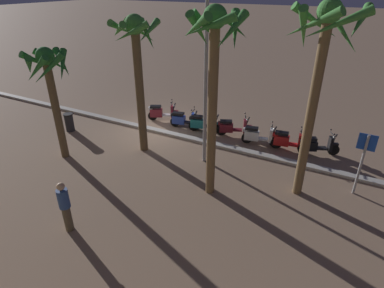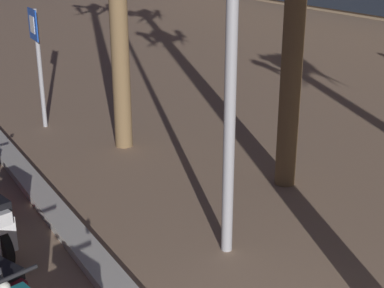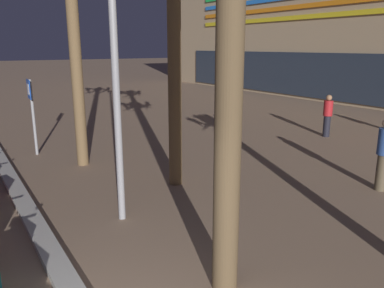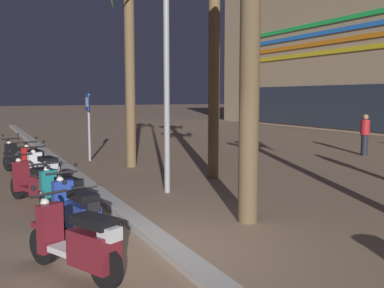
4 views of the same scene
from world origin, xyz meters
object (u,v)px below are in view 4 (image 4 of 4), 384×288
Objects in this scene: scooter_maroon_lead_nearest at (79,243)px; scooter_maroon_mid_centre at (36,184)px; palm_tree_by_mall_entrance at (214,1)px; scooter_red_mid_front at (33,164)px; scooter_black_gap_after_mid at (22,159)px; crossing_sign at (88,119)px; scooter_white_second_in_line at (44,172)px; scooter_teal_last_in_row at (62,197)px; palm_tree_mid_walkway at (130,11)px; street_lamp at (166,9)px; pedestrian_window_shopping at (365,134)px; scooter_blue_far_back at (76,212)px.

scooter_maroon_mid_centre is at bearing -179.99° from scooter_maroon_lead_nearest.
scooter_red_mid_front is at bearing -110.12° from palm_tree_by_mall_entrance.
scooter_black_gap_after_mid is 0.72× the size of crossing_sign.
scooter_black_gap_after_mid is at bearing -174.24° from scooter_white_second_in_line.
scooter_white_second_in_line is 0.75× the size of crossing_sign.
crossing_sign is (-3.03, 2.24, 1.04)m from scooter_red_mid_front.
palm_tree_by_mall_entrance reaches higher than scooter_teal_last_in_row.
palm_tree_mid_walkway is at bearing 110.02° from scooter_red_mid_front.
street_lamp is at bearing 59.46° from scooter_white_second_in_line.
street_lamp reaches higher than scooter_maroon_lead_nearest.
pedestrian_window_shopping is (3.31, 9.98, -0.66)m from crossing_sign.
scooter_blue_far_back is 13.27m from pedestrian_window_shopping.
palm_tree_mid_walkway is 3.24m from palm_tree_by_mall_entrance.
scooter_teal_last_in_row is 0.75× the size of crossing_sign.
palm_tree_by_mall_entrance is (2.89, 1.46, -0.10)m from palm_tree_mid_walkway.
scooter_maroon_lead_nearest is at bearing -42.65° from palm_tree_by_mall_entrance.
palm_tree_by_mall_entrance is at bearing 27.16° from crossing_sign.
street_lamp reaches higher than scooter_white_second_in_line.
scooter_red_mid_front is (1.24, 0.17, 0.01)m from scooter_black_gap_after_mid.
scooter_white_second_in_line is at bearing 179.16° from scooter_blue_far_back.
scooter_blue_far_back is (2.67, 0.29, 0.00)m from scooter_maroon_mid_centre.
scooter_maroon_lead_nearest is at bearing -10.30° from scooter_blue_far_back.
scooter_white_second_in_line is 6.08m from palm_tree_mid_walkway.
palm_tree_mid_walkway is (-5.52, 3.21, 4.55)m from scooter_teal_last_in_row.
scooter_white_second_in_line is 1.00× the size of scooter_teal_last_in_row.
scooter_black_gap_after_mid is 0.27× the size of palm_tree_by_mall_entrance.
palm_tree_mid_walkway is (-8.25, 3.48, 4.54)m from scooter_maroon_lead_nearest.
street_lamp is (1.21, -1.96, -0.58)m from palm_tree_by_mall_entrance.
scooter_maroon_lead_nearest is at bearing -61.42° from pedestrian_window_shopping.
scooter_maroon_mid_centre is 0.24× the size of street_lamp.
scooter_white_second_in_line is at bearing 3.74° from scooter_red_mid_front.
scooter_black_gap_after_mid is 6.39m from street_lamp.
scooter_teal_last_in_row is at bearing -16.81° from crossing_sign.
scooter_black_gap_after_mid is 0.26× the size of palm_tree_mid_walkway.
scooter_blue_far_back is 7.47m from palm_tree_by_mall_entrance.
palm_tree_mid_walkway is (-2.55, 3.13, 4.55)m from scooter_white_second_in_line.
scooter_teal_last_in_row is (2.98, -0.08, -0.00)m from scooter_white_second_in_line.
scooter_white_second_in_line is at bearing 178.51° from scooter_teal_last_in_row.
crossing_sign is (-7.39, 2.23, 1.05)m from scooter_teal_last_in_row.
crossing_sign reaches higher than scooter_maroon_mid_centre.
scooter_teal_last_in_row is 12.88m from pedestrian_window_shopping.
scooter_maroon_lead_nearest is (8.32, -0.09, 0.01)m from scooter_black_gap_after_mid.
crossing_sign is (-5.85, 2.50, 1.06)m from scooter_maroon_mid_centre.
pedestrian_window_shopping reaches higher than scooter_red_mid_front.
scooter_red_mid_front is 0.26× the size of palm_tree_mid_walkway.
scooter_maroon_lead_nearest is at bearing -3.50° from scooter_white_second_in_line.
scooter_black_gap_after_mid is 7.23m from palm_tree_by_mall_entrance.
scooter_maroon_mid_centre is at bearing -77.42° from palm_tree_by_mall_entrance.
scooter_teal_last_in_row is 1.07× the size of scooter_maroon_lead_nearest.
scooter_red_mid_front is 5.56m from street_lamp.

